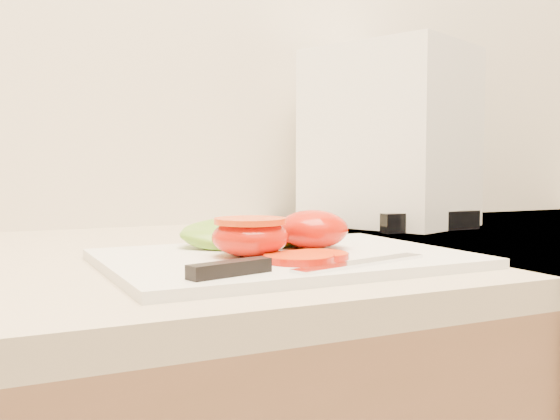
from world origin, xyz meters
name	(u,v)px	position (x,y,z in m)	size (l,w,h in m)	color
cutting_board	(284,258)	(-0.02, 1.54, 0.94)	(0.36, 0.26, 0.01)	white
tomato_half_dome	(313,229)	(0.02, 1.56, 0.96)	(0.08, 0.08, 0.04)	red
tomato_half_cut	(250,235)	(-0.06, 1.53, 0.96)	(0.08, 0.08, 0.04)	red
tomato_slice_0	(299,258)	(-0.03, 1.48, 0.94)	(0.07, 0.07, 0.01)	#FD560C
tomato_slice_1	(318,255)	(-0.01, 1.49, 0.94)	(0.06, 0.06, 0.01)	#FD560C
lettuce_leaf_0	(242,235)	(-0.04, 1.61, 0.95)	(0.14, 0.10, 0.03)	olive
lettuce_leaf_1	(276,233)	(0.01, 1.62, 0.95)	(0.11, 0.08, 0.02)	olive
knife	(285,266)	(-0.07, 1.44, 0.94)	(0.25, 0.06, 0.01)	silver
appliance	(389,138)	(0.33, 1.85, 1.08)	(0.20, 0.25, 0.30)	white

